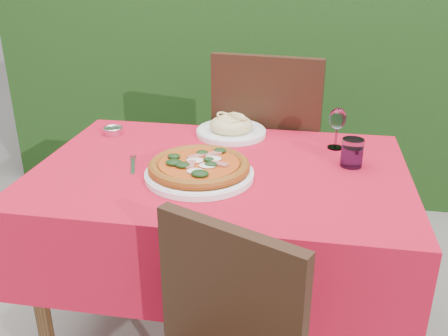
% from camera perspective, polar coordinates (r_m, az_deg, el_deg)
% --- Properties ---
extents(hedge, '(3.20, 0.55, 1.78)m').
position_cam_1_polar(hedge, '(3.15, 4.88, 14.02)').
color(hedge, black).
rests_on(hedge, ground).
extents(dining_table, '(1.26, 0.86, 0.75)m').
position_cam_1_polar(dining_table, '(1.77, -0.36, -4.42)').
color(dining_table, '#4C3018').
rests_on(dining_table, ground).
extents(chair_far, '(0.53, 0.53, 1.04)m').
position_cam_1_polar(chair_far, '(2.31, 5.23, 2.25)').
color(chair_far, black).
rests_on(chair_far, ground).
extents(pizza_plate, '(0.43, 0.43, 0.07)m').
position_cam_1_polar(pizza_plate, '(1.62, -2.85, -0.08)').
color(pizza_plate, white).
rests_on(pizza_plate, dining_table).
extents(pasta_plate, '(0.28, 0.28, 0.08)m').
position_cam_1_polar(pasta_plate, '(2.01, 0.82, 4.60)').
color(pasta_plate, white).
rests_on(pasta_plate, dining_table).
extents(water_glass, '(0.07, 0.07, 0.10)m').
position_cam_1_polar(water_glass, '(1.76, 14.42, 1.55)').
color(water_glass, silver).
rests_on(water_glass, dining_table).
extents(wine_glass, '(0.06, 0.06, 0.16)m').
position_cam_1_polar(wine_glass, '(1.88, 12.86, 5.35)').
color(wine_glass, silver).
rests_on(wine_glass, dining_table).
extents(fork, '(0.08, 0.18, 0.00)m').
position_cam_1_polar(fork, '(1.73, -10.37, 0.17)').
color(fork, silver).
rests_on(fork, dining_table).
extents(steel_ramekin, '(0.07, 0.07, 0.03)m').
position_cam_1_polar(steel_ramekin, '(2.07, -12.57, 4.13)').
color(steel_ramekin, silver).
rests_on(steel_ramekin, dining_table).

